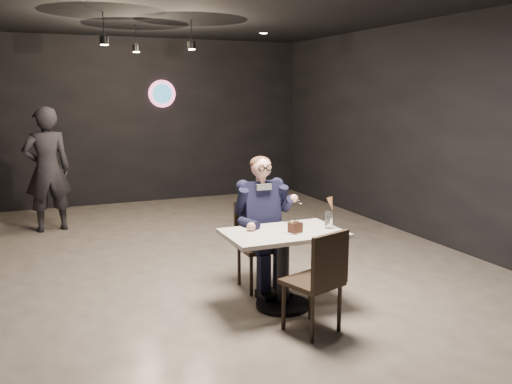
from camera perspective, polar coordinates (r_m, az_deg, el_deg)
name	(u,v)px	position (r m, az deg, el deg)	size (l,w,h in m)	color
floor	(190,278)	(6.13, -6.92, -9.01)	(9.00, 9.00, 0.00)	gray
wall_sign	(162,94)	(10.31, -9.87, 10.16)	(0.50, 0.06, 0.50)	pink
pendant_lights	(144,28)	(7.77, -11.70, 16.51)	(1.40, 1.20, 0.36)	black
main_table	(283,269)	(5.22, 2.86, -8.15)	(1.10, 0.70, 0.75)	silver
chair_far	(260,246)	(5.67, 0.43, -5.70)	(0.42, 0.46, 0.92)	black
chair_near	(312,280)	(4.71, 5.91, -9.18)	(0.42, 0.46, 0.92)	black
seated_man	(260,222)	(5.60, 0.44, -3.14)	(0.60, 0.80, 1.44)	black
dessert_plate	(293,232)	(5.08, 3.90, -4.20)	(0.20, 0.20, 0.01)	white
cake_slice	(295,228)	(5.03, 4.16, -3.79)	(0.11, 0.09, 0.08)	black
mint_leaf	(296,223)	(5.04, 4.25, -3.31)	(0.07, 0.04, 0.01)	#2D8B33
sundae_glass	(329,220)	(5.25, 7.66, -2.93)	(0.07, 0.07, 0.16)	silver
wafer_cone	(331,204)	(5.21, 7.90, -1.22)	(0.06, 0.06, 0.12)	tan
passerby	(47,170)	(8.50, -21.11, 2.22)	(0.67, 0.44, 1.83)	black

